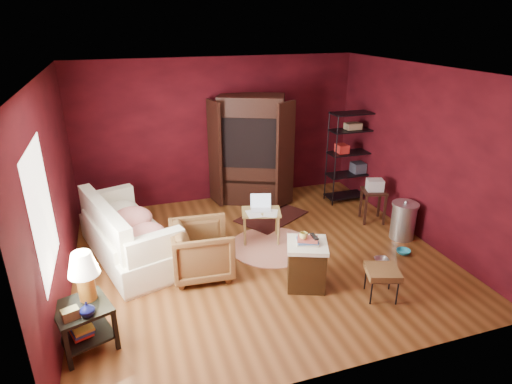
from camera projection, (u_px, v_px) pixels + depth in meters
room at (258, 172)px, 6.14m from camera, size 5.54×5.04×2.84m
sofa at (126, 233)px, 6.47m from camera, size 1.22×2.27×0.85m
armchair at (202, 248)px, 6.07m from camera, size 0.84×0.89×0.86m
pet_bowl_steel at (382, 256)px, 6.49m from camera, size 0.22×0.09×0.22m
pet_bowl_turquoise at (404, 248)px, 6.71m from camera, size 0.22×0.07×0.22m
vase at (87, 309)px, 4.49m from camera, size 0.20×0.20×0.16m
mug at (304, 235)px, 5.67m from camera, size 0.12×0.09×0.11m
side_table at (83, 292)px, 4.68m from camera, size 0.72×0.72×1.13m
sofa_cushions at (126, 233)px, 6.47m from camera, size 1.43×2.29×0.89m
hamper at (306, 263)px, 5.84m from camera, size 0.69×0.69×0.75m
footstool at (383, 273)px, 5.58m from camera, size 0.53×0.53×0.43m
rug_round at (272, 246)px, 6.96m from camera, size 1.78×1.78×0.01m
rug_oriental at (272, 216)px, 7.98m from camera, size 1.48×1.34×0.01m
laptop_desk at (261, 214)px, 6.99m from camera, size 0.72×0.61×0.78m
tv_armoire at (251, 148)px, 8.30m from camera, size 1.53×1.26×2.12m
wire_shelving at (351, 153)px, 8.40m from camera, size 0.88×0.39×1.80m
small_stand at (374, 190)px, 7.63m from camera, size 0.50×0.50×0.80m
trash_can at (403, 221)px, 7.12m from camera, size 0.56×0.56×0.68m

